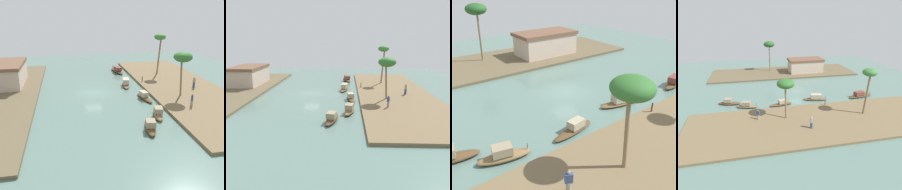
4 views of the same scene
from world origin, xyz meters
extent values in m
plane|color=slate|center=(0.00, 0.00, 0.00)|extent=(65.51, 65.51, 0.00)
cube|color=brown|center=(0.00, -13.89, 0.17)|extent=(37.74, 11.85, 0.33)
cube|color=brown|center=(0.00, 13.89, 0.17)|extent=(37.74, 11.85, 0.33)
ellipsoid|color=brown|center=(-13.06, -4.41, 0.24)|extent=(4.10, 1.86, 0.48)
cube|color=gray|center=(-13.26, -4.37, 0.81)|extent=(1.41, 1.21, 0.66)
ellipsoid|color=brown|center=(2.47, -5.64, 0.19)|extent=(4.57, 1.95, 0.39)
cube|color=tan|center=(2.62, -5.67, 0.78)|extent=(2.07, 1.30, 0.78)
cylinder|color=brown|center=(4.38, -6.01, 0.57)|extent=(0.07, 0.07, 0.45)
ellipsoid|color=brown|center=(11.55, -6.06, 0.25)|extent=(5.30, 2.14, 0.51)
cube|color=brown|center=(11.12, -6.14, 0.85)|extent=(2.03, 1.35, 0.68)
cylinder|color=brown|center=(13.78, -5.62, 0.64)|extent=(0.07, 0.07, 0.36)
ellipsoid|color=brown|center=(-10.01, -6.43, 0.26)|extent=(3.83, 1.86, 0.52)
cube|color=gray|center=(-10.11, -6.41, 0.84)|extent=(1.50, 1.20, 0.64)
cylinder|color=brown|center=(-8.43, -6.81, 0.69)|extent=(0.07, 0.07, 0.45)
ellipsoid|color=brown|center=(-4.21, -6.68, 0.20)|extent=(4.28, 1.61, 0.39)
cube|color=tan|center=(-3.89, -6.62, 0.72)|extent=(1.47, 1.05, 0.65)
cylinder|color=gray|center=(-8.42, -11.50, 0.71)|extent=(0.41, 0.41, 0.75)
cube|color=#33477A|center=(-8.42, -11.50, 1.38)|extent=(0.52, 0.43, 0.60)
sphere|color=#9E7556|center=(-8.42, -11.50, 1.79)|extent=(0.20, 0.20, 0.20)
cylinder|color=#33477A|center=(-1.42, -15.53, 0.75)|extent=(0.40, 0.40, 0.83)
cube|color=gray|center=(-1.42, -15.53, 1.49)|extent=(0.41, 0.25, 0.66)
sphere|color=tan|center=(-1.42, -15.53, 1.93)|extent=(0.22, 0.22, 0.22)
cylinder|color=#4C3823|center=(3.25, -8.65, 0.77)|extent=(0.14, 0.14, 0.87)
cylinder|color=#7F6647|center=(-4.30, -11.83, 2.80)|extent=(0.26, 0.53, 4.94)
ellipsoid|color=#2D6628|center=(-4.30, -11.83, 5.77)|extent=(2.55, 2.55, 1.40)
cylinder|color=#7F6647|center=(7.95, -13.21, 3.51)|extent=(0.29, 0.70, 6.36)
ellipsoid|color=#387533|center=(7.95, -13.21, 7.11)|extent=(2.11, 2.11, 1.16)
cylinder|color=#7F6647|center=(-3.48, 15.60, 3.65)|extent=(0.25, 0.74, 6.65)
ellipsoid|color=#235623|center=(-3.48, 15.60, 7.55)|extent=(2.86, 2.86, 1.57)
cube|color=#C6B29E|center=(5.86, 13.09, 1.86)|extent=(8.74, 4.95, 3.05)
cube|color=brown|center=(5.86, 13.09, 3.62)|extent=(9.26, 5.25, 0.48)
camera|label=1|loc=(-35.49, 3.99, 12.12)|focal=40.14mm
camera|label=2|loc=(-36.54, -5.98, 9.13)|focal=35.57mm
camera|label=3|loc=(-14.59, -19.36, 11.14)|focal=38.98mm
camera|label=4|loc=(-9.29, -38.42, 14.98)|focal=32.19mm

